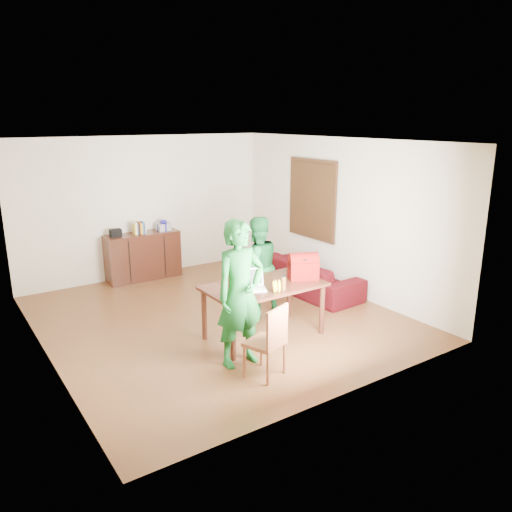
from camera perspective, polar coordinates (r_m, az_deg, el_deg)
room at (r=7.60m, az=-5.03°, el=2.47°), size 5.20×5.70×2.90m
table at (r=6.98m, az=0.92°, el=-4.05°), size 1.66×0.93×0.78m
chair at (r=6.10m, az=1.09°, el=-11.28°), size 0.53×0.52×0.92m
person_near at (r=6.15m, az=-1.81°, el=-4.33°), size 0.69×0.46×1.86m
person_far at (r=7.72m, az=0.07°, el=-1.23°), size 0.82×0.67×1.58m
laptop at (r=6.73m, az=-0.43°, el=-3.50°), size 0.43×0.37×0.25m
bananas at (r=6.65m, az=2.38°, el=-3.90°), size 0.17×0.11×0.06m
bottle at (r=6.73m, az=3.15°, el=-3.04°), size 0.09×0.09×0.20m
red_bag at (r=7.18m, az=5.42°, el=-1.45°), size 0.47×0.39×0.30m
sofa at (r=8.94m, az=5.99°, el=-2.23°), size 0.90×2.10×0.60m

